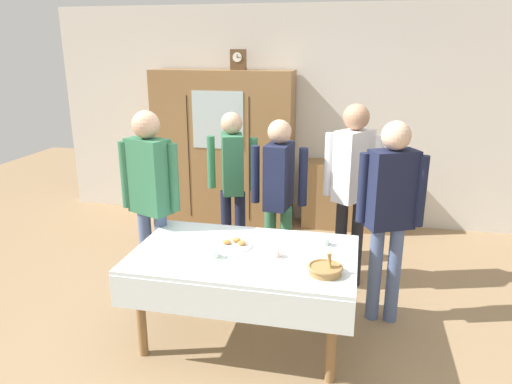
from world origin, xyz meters
TOP-DOWN VIEW (x-y plane):
  - ground_plane at (0.00, 0.00)m, footprint 12.00×12.00m
  - back_wall at (0.00, 2.65)m, footprint 6.40×0.10m
  - dining_table at (0.00, -0.24)m, footprint 1.66×1.03m
  - wall_cabinet at (-0.90, 2.35)m, footprint 1.77×0.46m
  - mantel_clock at (-0.69, 2.35)m, footprint 0.18×0.11m
  - bookshelf_low at (0.72, 2.41)m, footprint 1.17×0.35m
  - book_stack at (0.72, 2.41)m, footprint 0.16×0.21m
  - tea_cup_front_edge at (-0.19, -0.35)m, footprint 0.13×0.13m
  - tea_cup_mid_left at (0.24, -0.24)m, footprint 0.13×0.13m
  - tea_cup_far_left at (0.57, 0.05)m, footprint 0.13×0.13m
  - bread_basket at (0.62, -0.43)m, footprint 0.24×0.24m
  - pastry_plate at (-0.10, -0.11)m, footprint 0.28×0.28m
  - spoon_mid_left at (-0.41, -0.55)m, footprint 0.12×0.02m
  - spoon_front_edge at (-0.62, -0.44)m, footprint 0.12×0.02m
  - spoon_far_right at (0.56, -0.21)m, footprint 0.12×0.02m
  - person_behind_table_left at (-0.44, 1.10)m, footprint 0.52×0.41m
  - person_behind_table_right at (-0.91, 0.19)m, footprint 0.52×0.33m
  - person_near_right_end at (1.06, 0.31)m, footprint 0.52×0.34m
  - person_beside_shelf at (0.09, 0.74)m, footprint 0.52×0.38m
  - person_by_cabinet at (0.75, 0.88)m, footprint 0.52×0.41m

SIDE VIEW (x-z plane):
  - ground_plane at x=0.00m, z-range 0.00..0.00m
  - bookshelf_low at x=0.72m, z-range 0.00..0.84m
  - dining_table at x=0.00m, z-range 0.27..1.01m
  - spoon_mid_left at x=-0.41m, z-range 0.74..0.74m
  - spoon_front_edge at x=-0.62m, z-range 0.74..0.74m
  - spoon_far_right at x=0.56m, z-range 0.74..0.74m
  - pastry_plate at x=-0.10m, z-range 0.73..0.77m
  - tea_cup_front_edge at x=-0.19m, z-range 0.73..0.80m
  - tea_cup_far_left at x=0.57m, z-range 0.73..0.80m
  - tea_cup_mid_left at x=0.24m, z-range 0.73..0.80m
  - bread_basket at x=0.62m, z-range 0.69..0.85m
  - book_stack at x=0.72m, z-range 0.84..0.90m
  - wall_cabinet at x=-0.90m, z-range 0.00..1.93m
  - person_beside_shelf at x=0.09m, z-range 0.17..1.77m
  - person_behind_table_left at x=-0.44m, z-range 0.17..1.77m
  - person_near_right_end at x=1.06m, z-range 0.19..1.87m
  - person_behind_table_right at x=-0.91m, z-range 0.19..1.91m
  - person_by_cabinet at x=0.75m, z-range 0.20..1.93m
  - back_wall at x=0.00m, z-range 0.00..2.70m
  - mantel_clock at x=-0.69m, z-range 1.93..2.17m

